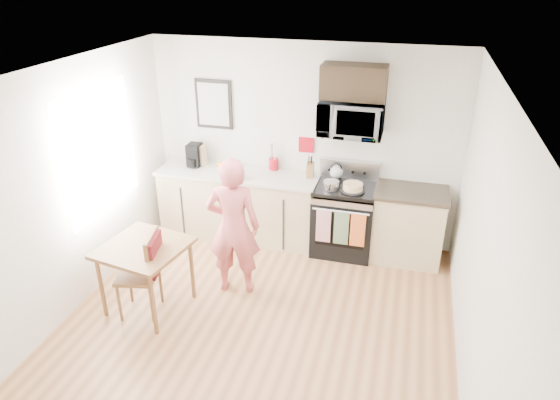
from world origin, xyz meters
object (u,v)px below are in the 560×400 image
(microwave, at_px, (351,118))
(chair, at_px, (149,263))
(cake, at_px, (353,187))
(dining_table, at_px, (144,253))
(person, at_px, (233,227))
(range, at_px, (344,220))

(microwave, relative_size, chair, 0.79)
(microwave, relative_size, cake, 2.59)
(chair, xyz_separation_m, cake, (1.87, 1.68, 0.35))
(dining_table, distance_m, cake, 2.55)
(cake, bearing_deg, person, -138.10)
(range, bearing_deg, microwave, 90.06)
(range, xyz_separation_m, dining_table, (-1.86, -1.74, 0.24))
(person, bearing_deg, microwave, -140.40)
(range, distance_m, microwave, 1.33)
(microwave, xyz_separation_m, chair, (-1.77, -1.92, -1.14))
(person, bearing_deg, chair, 31.26)
(person, bearing_deg, dining_table, 24.46)
(range, relative_size, cake, 3.96)
(microwave, distance_m, chair, 2.85)
(dining_table, relative_size, chair, 0.86)
(microwave, distance_m, cake, 0.83)
(chair, bearing_deg, person, 29.92)
(range, xyz_separation_m, chair, (-1.77, -1.81, 0.18))
(microwave, xyz_separation_m, cake, (0.10, -0.24, -0.79))
(range, relative_size, microwave, 1.53)
(cake, bearing_deg, range, 127.99)
(range, distance_m, cake, 0.56)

